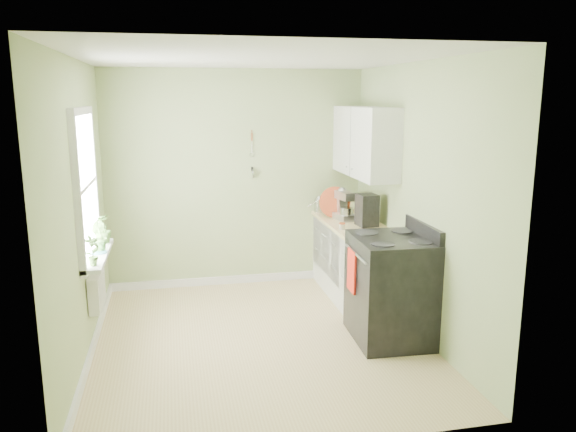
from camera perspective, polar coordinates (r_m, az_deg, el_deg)
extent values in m
cube|color=tan|center=(5.70, -2.86, -12.57)|extent=(3.20, 3.60, 0.02)
cube|color=white|center=(5.20, -3.18, 15.85)|extent=(3.20, 3.60, 0.02)
cube|color=#A9BA7F|center=(7.05, -5.29, 3.72)|extent=(3.20, 0.02, 2.70)
cube|color=#A9BA7F|center=(5.29, -20.52, 0.23)|extent=(0.02, 3.60, 2.70)
cube|color=#A9BA7F|center=(5.75, 13.06, 1.58)|extent=(0.02, 3.60, 2.70)
cube|color=white|center=(6.75, 6.74, -4.65)|extent=(0.60, 1.60, 0.87)
cube|color=beige|center=(6.63, 6.75, -0.89)|extent=(0.64, 1.60, 0.04)
cube|color=white|center=(6.63, 7.80, 7.48)|extent=(0.35, 1.40, 0.80)
cube|color=white|center=(5.54, -20.02, 2.88)|extent=(0.02, 1.00, 1.30)
cube|color=white|center=(5.48, -20.33, 9.97)|extent=(0.06, 1.14, 0.07)
cube|color=white|center=(5.68, -19.33, -3.94)|extent=(0.06, 1.14, 0.07)
cube|color=white|center=(5.54, -19.82, 2.89)|extent=(0.04, 1.00, 0.04)
cube|color=white|center=(5.67, -18.74, -3.78)|extent=(0.18, 1.14, 0.04)
cube|color=white|center=(5.72, -18.87, -7.10)|extent=(0.12, 0.50, 0.35)
cylinder|color=beige|center=(6.99, -3.70, 8.04)|extent=(0.02, 0.02, 0.10)
cylinder|color=silver|center=(7.00, -3.69, 7.06)|extent=(0.01, 0.01, 0.16)
cylinder|color=silver|center=(7.04, -3.65, 4.30)|extent=(0.01, 0.14, 0.14)
cube|color=black|center=(5.65, 10.42, -7.42)|extent=(0.76, 0.87, 1.00)
cube|color=black|center=(5.50, 10.62, -2.34)|extent=(0.76, 0.87, 0.03)
cube|color=black|center=(5.61, 13.70, -1.45)|extent=(0.10, 0.85, 0.16)
cylinder|color=#B2B2B7|center=(5.40, 6.90, -3.86)|extent=(0.05, 0.69, 0.02)
cube|color=red|center=(5.56, 6.48, -5.54)|extent=(0.03, 0.25, 0.42)
cube|color=#B2B2B7|center=(6.78, 5.78, -0.07)|extent=(0.24, 0.32, 0.08)
cube|color=#B2B2B7|center=(6.87, 5.49, 1.22)|extent=(0.13, 0.10, 0.21)
cube|color=#B2B2B7|center=(6.75, 5.78, 2.08)|extent=(0.19, 0.31, 0.09)
sphere|color=#B2B2B7|center=(6.85, 5.52, 2.46)|extent=(0.11, 0.11, 0.11)
cylinder|color=silver|center=(6.72, 5.93, 0.30)|extent=(0.16, 0.16, 0.13)
cylinder|color=silver|center=(7.22, 3.16, 1.07)|extent=(0.12, 0.12, 0.17)
cone|color=silver|center=(7.20, 3.17, 1.90)|extent=(0.12, 0.12, 0.04)
cylinder|color=silver|center=(7.19, 2.48, 1.26)|extent=(0.11, 0.06, 0.09)
cube|color=black|center=(6.48, 8.02, 0.60)|extent=(0.23, 0.25, 0.37)
cylinder|color=black|center=(6.49, 7.73, -0.36)|extent=(0.11, 0.11, 0.13)
cylinder|color=#AD4122|center=(6.87, 4.77, 1.41)|extent=(0.39, 0.12, 0.38)
cylinder|color=#ADA28B|center=(6.28, 5.52, -1.09)|extent=(0.07, 0.07, 0.07)
cylinder|color=#AD4122|center=(6.27, 5.53, -0.76)|extent=(0.07, 0.07, 0.01)
imported|color=#41692A|center=(5.22, -19.28, -3.32)|extent=(0.17, 0.18, 0.28)
imported|color=#41692A|center=(5.70, -18.66, -2.00)|extent=(0.20, 0.20, 0.29)
imported|color=#41692A|center=(6.01, -18.32, -1.23)|extent=(0.23, 0.23, 0.30)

